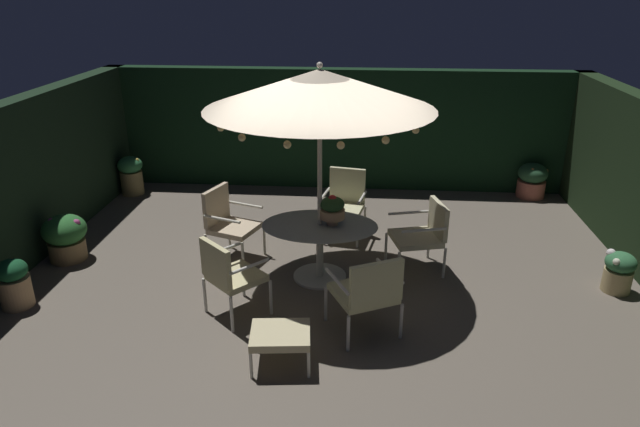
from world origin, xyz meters
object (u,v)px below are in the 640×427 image
at_px(potted_plant_front_corner, 14,283).
at_px(potted_plant_left_far, 532,180).
at_px(potted_plant_left_near, 65,236).
at_px(patio_chair_southeast, 345,200).
at_px(patio_chair_northeast, 368,290).
at_px(patio_chair_east, 423,232).
at_px(centerpiece_planter, 332,208).
at_px(potted_plant_back_left, 131,174).
at_px(patio_dining_table, 320,239).
at_px(patio_umbrella, 320,89).
at_px(potted_plant_back_right, 619,271).
at_px(ottoman_footrest, 280,336).
at_px(patio_chair_south, 228,220).
at_px(patio_chair_north, 229,272).

distance_m(potted_plant_front_corner, potted_plant_left_far, 8.05).
bearing_deg(potted_plant_left_near, patio_chair_southeast, 16.35).
relative_size(patio_chair_northeast, patio_chair_east, 1.03).
height_order(centerpiece_planter, potted_plant_back_left, centerpiece_planter).
distance_m(patio_dining_table, patio_chair_northeast, 1.35).
xyz_separation_m(potted_plant_left_near, potted_plant_front_corner, (0.00, -1.20, -0.04)).
bearing_deg(patio_umbrella, potted_plant_left_near, 176.02).
height_order(patio_chair_east, potted_plant_back_right, patio_chair_east).
height_order(patio_chair_east, potted_plant_back_left, patio_chair_east).
xyz_separation_m(ottoman_footrest, potted_plant_left_near, (-3.21, 2.02, 0.02)).
height_order(ottoman_footrest, potted_plant_left_far, potted_plant_left_far).
bearing_deg(centerpiece_planter, patio_chair_southeast, 85.38).
xyz_separation_m(patio_chair_east, potted_plant_back_left, (-4.86, 2.45, -0.17)).
xyz_separation_m(patio_dining_table, potted_plant_left_far, (3.44, 3.20, -0.23)).
bearing_deg(potted_plant_left_far, patio_umbrella, -137.06).
relative_size(patio_umbrella, potted_plant_back_right, 5.19).
xyz_separation_m(patio_umbrella, patio_chair_south, (-1.27, 0.46, -1.82)).
relative_size(patio_chair_east, potted_plant_back_right, 1.78).
height_order(patio_umbrella, patio_chair_east, patio_umbrella).
xyz_separation_m(patio_chair_south, ottoman_footrest, (1.03, -2.24, -0.24)).
bearing_deg(potted_plant_back_right, patio_chair_east, 170.66).
distance_m(patio_chair_east, potted_plant_left_near, 4.76).
xyz_separation_m(potted_plant_front_corner, potted_plant_left_far, (6.89, 4.17, 0.01)).
bearing_deg(patio_chair_northeast, ottoman_footrest, -145.86).
height_order(potted_plant_back_left, potted_plant_back_right, potted_plant_back_left).
xyz_separation_m(potted_plant_left_near, potted_plant_back_right, (7.07, -0.29, -0.07)).
relative_size(patio_chair_southeast, ottoman_footrest, 1.60).
bearing_deg(patio_chair_northeast, potted_plant_left_near, 160.24).
xyz_separation_m(patio_umbrella, patio_chair_southeast, (0.26, 1.33, -1.82)).
distance_m(ottoman_footrest, potted_plant_back_right, 4.24).
xyz_separation_m(centerpiece_planter, patio_chair_south, (-1.43, 0.45, -0.39)).
height_order(patio_dining_table, potted_plant_back_right, patio_dining_table).
height_order(patio_dining_table, potted_plant_left_near, patio_dining_table).
relative_size(patio_chair_northeast, potted_plant_left_near, 1.49).
xyz_separation_m(patio_dining_table, potted_plant_left_near, (-3.45, 0.24, -0.20)).
relative_size(patio_umbrella, centerpiece_planter, 6.94).
bearing_deg(potted_plant_front_corner, patio_chair_south, 33.29).
height_order(centerpiece_planter, potted_plant_front_corner, centerpiece_planter).
relative_size(patio_dining_table, potted_plant_back_right, 2.78).
distance_m(patio_umbrella, patio_chair_north, 2.27).
relative_size(centerpiece_planter, patio_chair_northeast, 0.41).
distance_m(patio_umbrella, potted_plant_left_far, 5.14).
bearing_deg(potted_plant_front_corner, patio_chair_southeast, 31.75).
distance_m(patio_chair_northeast, potted_plant_back_left, 5.77).
bearing_deg(potted_plant_back_left, potted_plant_left_near, -87.55).
bearing_deg(centerpiece_planter, potted_plant_left_far, 44.15).
bearing_deg(patio_umbrella, ottoman_footrest, -97.64).
distance_m(patio_dining_table, patio_chair_north, 1.34).
distance_m(patio_umbrella, patio_chair_southeast, 2.27).
distance_m(patio_chair_southeast, ottoman_footrest, 3.16).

